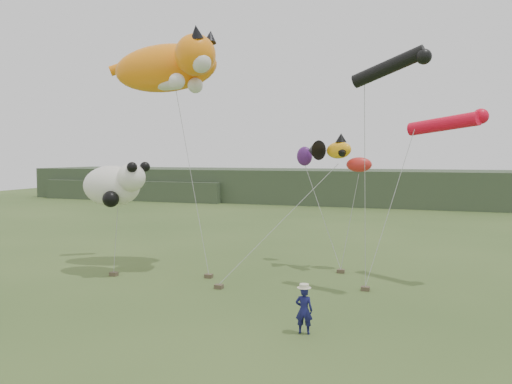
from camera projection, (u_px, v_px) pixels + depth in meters
The scene contains 9 objects.
ground at pixel (248, 318), 17.56m from camera, with size 120.00×120.00×0.00m, color #385123.
headland at pixel (348, 187), 60.61m from camera, with size 90.00×13.00×4.00m.
festival_attendant at pixel (304, 310), 16.00m from camera, with size 0.56×0.37×1.53m, color #14154B.
sandbag_anchors at pixel (248, 279), 22.81m from camera, with size 12.02×4.85×0.18m.
cat_kite at pixel (172, 66), 25.05m from camera, with size 7.01×4.13×3.07m.
fish_kite at pixel (329, 150), 24.82m from camera, with size 2.78×1.83×1.33m.
tube_kites at pixel (427, 99), 21.12m from camera, with size 5.58×4.63×3.38m.
panda_kite at pixel (115, 185), 23.93m from camera, with size 3.48×2.25×2.16m.
misc_kites at pixel (335, 161), 25.44m from camera, with size 4.07×1.76×1.29m.
Camera 1 is at (5.83, -16.18, 5.72)m, focal length 35.00 mm.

